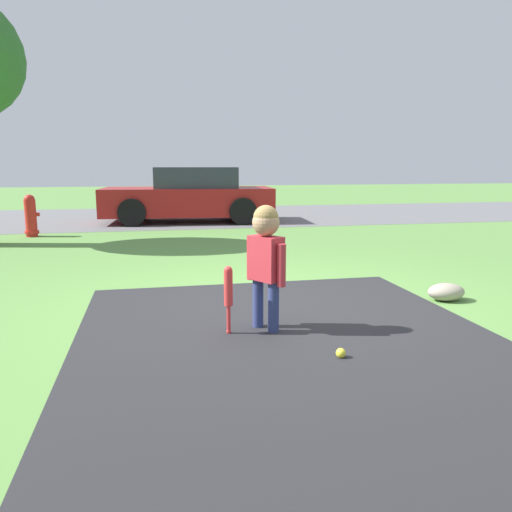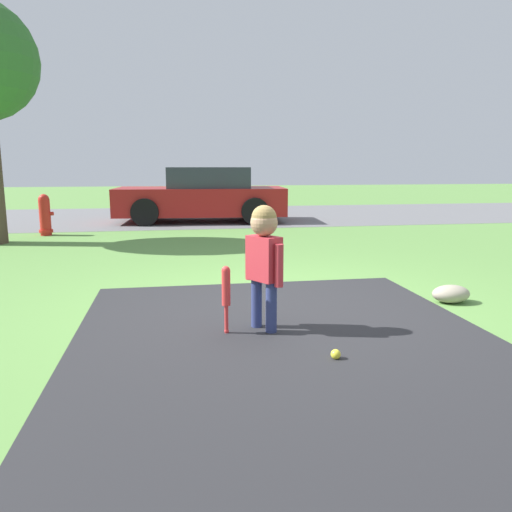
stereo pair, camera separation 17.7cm
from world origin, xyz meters
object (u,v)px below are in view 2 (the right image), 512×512
Objects in this scene: sports_ball at (336,354)px; fire_hydrant at (45,215)px; parked_car at (203,196)px; child at (264,250)px; baseball_bat at (226,290)px.

fire_hydrant is (-3.67, 7.25, 0.37)m from sports_ball.
fire_hydrant is at bearing 116.82° from sports_ball.
parked_car is (-0.38, 9.28, 0.60)m from sports_ball.
parked_car is (3.29, 2.02, 0.23)m from fire_hydrant.
child reaches higher than baseball_bat.
child is 1.29× the size of fire_hydrant.
child is 1.85× the size of baseball_bat.
baseball_bat is at bearing 136.00° from sports_ball.
parked_car reaches higher than baseball_bat.
parked_car is (0.02, 8.53, -0.06)m from child.
baseball_bat is 7.18m from fire_hydrant.
baseball_bat is 0.70× the size of fire_hydrant.
baseball_bat is at bearing -65.82° from fire_hydrant.
fire_hydrant reaches higher than sports_ball.
sports_ball is at bearing -63.18° from fire_hydrant.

